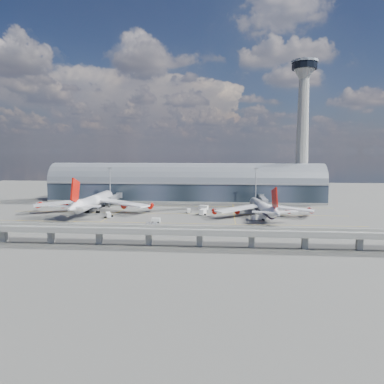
# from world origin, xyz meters

# --- Properties ---
(ground) EXTENTS (500.00, 500.00, 0.00)m
(ground) POSITION_xyz_m (0.00, 0.00, 0.00)
(ground) COLOR #474744
(ground) RESTS_ON ground
(taxi_lines) EXTENTS (200.00, 80.12, 0.01)m
(taxi_lines) POSITION_xyz_m (0.00, 22.11, 0.01)
(taxi_lines) COLOR gold
(taxi_lines) RESTS_ON ground
(terminal) EXTENTS (200.00, 30.00, 28.00)m
(terminal) POSITION_xyz_m (0.00, 77.99, 11.34)
(terminal) COLOR #1B242E
(terminal) RESTS_ON ground
(control_tower) EXTENTS (19.00, 19.00, 103.00)m
(control_tower) POSITION_xyz_m (85.00, 83.00, 51.64)
(control_tower) COLOR gray
(control_tower) RESTS_ON ground
(guideway) EXTENTS (220.00, 8.50, 7.20)m
(guideway) POSITION_xyz_m (-0.00, -55.00, 5.29)
(guideway) COLOR gray
(guideway) RESTS_ON ground
(floodlight_mast_left) EXTENTS (3.00, 0.70, 25.70)m
(floodlight_mast_left) POSITION_xyz_m (-50.00, 55.00, 13.63)
(floodlight_mast_left) COLOR gray
(floodlight_mast_left) RESTS_ON ground
(floodlight_mast_right) EXTENTS (3.00, 0.70, 25.70)m
(floodlight_mast_right) POSITION_xyz_m (50.00, 55.00, 13.63)
(floodlight_mast_right) COLOR gray
(floodlight_mast_right) RESTS_ON ground
(airliner_left) EXTENTS (72.89, 76.55, 23.35)m
(airliner_left) POSITION_xyz_m (-49.62, 19.78, 6.67)
(airliner_left) COLOR white
(airliner_left) RESTS_ON ground
(airliner_right) EXTENTS (58.18, 60.86, 19.33)m
(airliner_right) POSITION_xyz_m (51.13, 14.04, 5.01)
(airliner_right) COLOR white
(airliner_right) RESTS_ON ground
(jet_bridge_left) EXTENTS (4.40, 28.00, 7.25)m
(jet_bridge_left) POSITION_xyz_m (-46.20, 53.12, 5.18)
(jet_bridge_left) COLOR gray
(jet_bridge_left) RESTS_ON ground
(jet_bridge_right) EXTENTS (4.40, 32.00, 7.25)m
(jet_bridge_right) POSITION_xyz_m (54.39, 51.18, 5.18)
(jet_bridge_right) COLOR gray
(jet_bridge_right) RESTS_ON ground
(service_truck_0) EXTENTS (4.70, 7.04, 2.78)m
(service_truck_0) POSITION_xyz_m (-34.97, 3.41, 1.44)
(service_truck_0) COLOR silver
(service_truck_0) RESTS_ON ground
(service_truck_1) EXTENTS (4.40, 2.24, 2.53)m
(service_truck_1) POSITION_xyz_m (-5.77, -9.57, 1.28)
(service_truck_1) COLOR silver
(service_truck_1) RESTS_ON ground
(service_truck_2) EXTENTS (7.81, 4.73, 2.73)m
(service_truck_2) POSITION_xyz_m (47.68, 3.04, 1.42)
(service_truck_2) COLOR silver
(service_truck_2) RESTS_ON ground
(service_truck_3) EXTENTS (4.04, 7.26, 3.31)m
(service_truck_3) POSITION_xyz_m (16.86, 17.20, 1.70)
(service_truck_3) COLOR silver
(service_truck_3) RESTS_ON ground
(service_truck_4) EXTENTS (2.53, 4.48, 2.49)m
(service_truck_4) POSITION_xyz_m (8.13, 22.64, 1.25)
(service_truck_4) COLOR silver
(service_truck_4) RESTS_ON ground
(service_truck_5) EXTENTS (6.22, 4.17, 2.80)m
(service_truck_5) POSITION_xyz_m (16.17, 35.10, 1.43)
(service_truck_5) COLOR silver
(service_truck_5) RESTS_ON ground
(cargo_train_0) EXTENTS (5.92, 2.57, 1.95)m
(cargo_train_0) POSITION_xyz_m (-5.83, -20.44, 1.02)
(cargo_train_0) COLOR gray
(cargo_train_0) RESTS_ON ground
(cargo_train_1) EXTENTS (12.74, 4.92, 1.70)m
(cargo_train_1) POSITION_xyz_m (45.30, -26.27, 0.88)
(cargo_train_1) COLOR gray
(cargo_train_1) RESTS_ON ground
(cargo_train_2) EXTENTS (7.34, 2.08, 1.62)m
(cargo_train_2) POSITION_xyz_m (22.31, -34.12, 0.85)
(cargo_train_2) COLOR gray
(cargo_train_2) RESTS_ON ground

